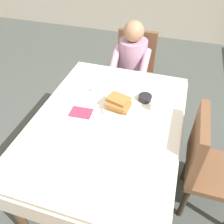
% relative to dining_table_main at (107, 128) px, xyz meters
% --- Properties ---
extents(ground_plane, '(14.00, 14.00, 0.00)m').
position_rel_dining_table_main_xyz_m(ground_plane, '(0.00, 0.00, -0.65)').
color(ground_plane, '#474C47').
extents(dining_table_main, '(1.12, 1.52, 0.74)m').
position_rel_dining_table_main_xyz_m(dining_table_main, '(0.00, 0.00, 0.00)').
color(dining_table_main, silver).
rests_on(dining_table_main, ground).
extents(chair_diner, '(0.44, 0.45, 0.93)m').
position_rel_dining_table_main_xyz_m(chair_diner, '(-0.05, 1.17, -0.12)').
color(chair_diner, brown).
rests_on(chair_diner, ground).
extents(diner_person, '(0.40, 0.43, 1.12)m').
position_rel_dining_table_main_xyz_m(diner_person, '(-0.05, 1.01, 0.02)').
color(diner_person, '#B2849E').
rests_on(diner_person, ground).
extents(chair_right_side, '(0.45, 0.44, 0.93)m').
position_rel_dining_table_main_xyz_m(chair_right_side, '(0.77, 0.00, -0.12)').
color(chair_right_side, brown).
rests_on(chair_right_side, ground).
extents(plate_breakfast, '(0.28, 0.28, 0.02)m').
position_rel_dining_table_main_xyz_m(plate_breakfast, '(0.06, 0.15, 0.10)').
color(plate_breakfast, white).
rests_on(plate_breakfast, dining_table_main).
extents(breakfast_stack, '(0.20, 0.19, 0.09)m').
position_rel_dining_table_main_xyz_m(breakfast_stack, '(0.05, 0.15, 0.15)').
color(breakfast_stack, '#A36B33').
rests_on(breakfast_stack, plate_breakfast).
extents(cup_coffee, '(0.11, 0.08, 0.08)m').
position_rel_dining_table_main_xyz_m(cup_coffee, '(0.33, 0.22, 0.13)').
color(cup_coffee, white).
rests_on(cup_coffee, dining_table_main).
extents(bowl_butter, '(0.11, 0.11, 0.04)m').
position_rel_dining_table_main_xyz_m(bowl_butter, '(0.23, 0.33, 0.11)').
color(bowl_butter, black).
rests_on(bowl_butter, dining_table_main).
extents(syrup_pitcher, '(0.08, 0.08, 0.07)m').
position_rel_dining_table_main_xyz_m(syrup_pitcher, '(-0.22, 0.31, 0.13)').
color(syrup_pitcher, silver).
rests_on(syrup_pitcher, dining_table_main).
extents(fork_left_of_plate, '(0.02, 0.18, 0.00)m').
position_rel_dining_table_main_xyz_m(fork_left_of_plate, '(-0.13, 0.13, 0.09)').
color(fork_left_of_plate, silver).
rests_on(fork_left_of_plate, dining_table_main).
extents(knife_right_of_plate, '(0.03, 0.20, 0.00)m').
position_rel_dining_table_main_xyz_m(knife_right_of_plate, '(0.25, 0.13, 0.09)').
color(knife_right_of_plate, silver).
rests_on(knife_right_of_plate, dining_table_main).
extents(spoon_near_edge, '(0.15, 0.04, 0.00)m').
position_rel_dining_table_main_xyz_m(spoon_near_edge, '(0.07, -0.18, 0.09)').
color(spoon_near_edge, silver).
rests_on(spoon_near_edge, dining_table_main).
extents(napkin_folded, '(0.18, 0.13, 0.01)m').
position_rel_dining_table_main_xyz_m(napkin_folded, '(-0.22, 0.02, 0.09)').
color(napkin_folded, '#8C2D4C').
rests_on(napkin_folded, dining_table_main).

